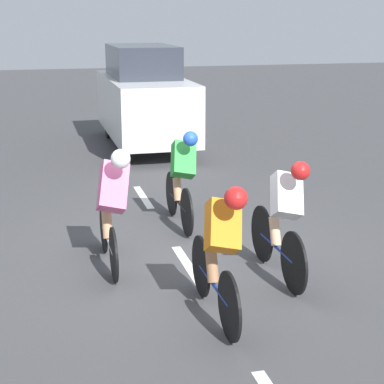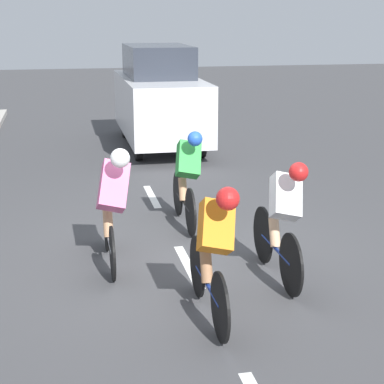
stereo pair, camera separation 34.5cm
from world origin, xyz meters
name	(u,v)px [view 1 (the left image)]	position (x,y,z in m)	size (l,w,h in m)	color
ground_plane	(183,258)	(0.00, 0.00, 0.00)	(60.00, 60.00, 0.00)	#424244
lane_stripe_mid	(189,266)	(0.00, 0.29, 0.00)	(0.12, 1.40, 0.01)	white
lane_stripe_far	(143,197)	(0.00, -2.91, 0.00)	(0.12, 1.40, 0.01)	white
cyclist_green	(182,176)	(-0.29, -1.25, 0.75)	(0.42, 1.68, 1.45)	black
cyclist_pink	(112,204)	(0.89, 0.09, 0.81)	(0.45, 1.65, 1.52)	black
cyclist_white	(283,217)	(-0.98, 0.90, 0.76)	(0.43, 1.72, 1.46)	black
cyclist_orange	(220,248)	(0.03, 1.73, 0.77)	(0.43, 1.72, 1.46)	black
support_car	(144,98)	(-0.80, -7.16, 1.15)	(1.70, 4.37, 2.32)	black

